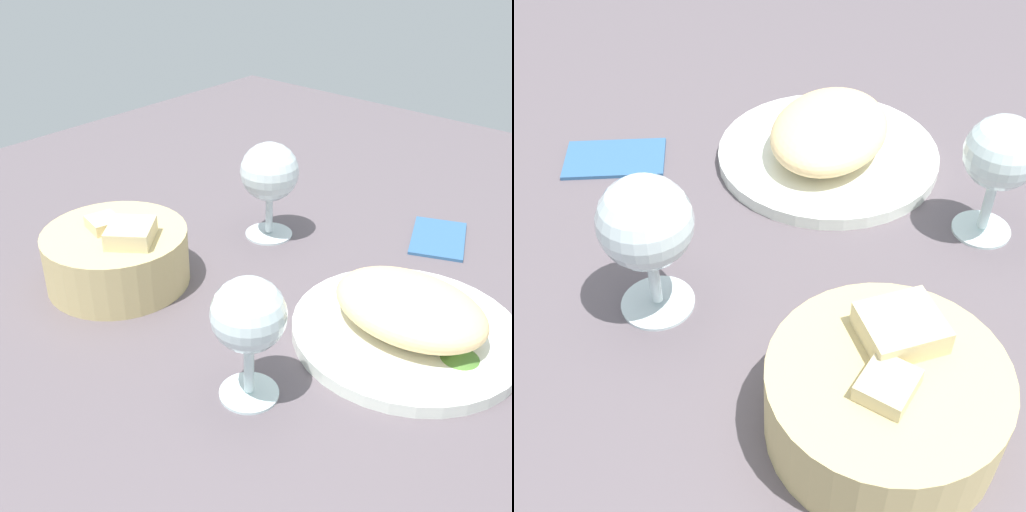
{
  "view_description": "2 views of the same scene",
  "coord_description": "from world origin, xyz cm",
  "views": [
    {
      "loc": [
        -38.98,
        53.68,
        41.61
      ],
      "look_at": [
        2.29,
        6.27,
        5.25
      ],
      "focal_mm": 44.66,
      "sensor_mm": 36.0,
      "label": 1
    },
    {
      "loc": [
        46.51,
        16.39,
        44.01
      ],
      "look_at": [
        6.09,
        2.59,
        4.26
      ],
      "focal_mm": 47.86,
      "sensor_mm": 36.0,
      "label": 2
    }
  ],
  "objects": [
    {
      "name": "ground_plane",
      "position": [
        0.0,
        0.0,
        -1.0
      ],
      "size": [
        140.0,
        140.0,
        2.0
      ],
      "primitive_type": "cube",
      "color": "#5A5056"
    },
    {
      "name": "omelette",
      "position": [
        -15.23,
        2.11,
        3.91
      ],
      "size": [
        17.33,
        12.96,
        5.03
      ],
      "primitive_type": "ellipsoid",
      "rotation": [
        0.0,
        0.0,
        -0.05
      ],
      "color": "#F4CC8C",
      "rests_on": "plate"
    },
    {
      "name": "wine_glass_near",
      "position": [
        10.79,
        -6.21,
        8.88
      ],
      "size": [
        7.84,
        7.84,
        13.3
      ],
      "color": "silver",
      "rests_on": "ground_plane"
    },
    {
      "name": "bread_basket",
      "position": [
        16.71,
        14.89,
        3.6
      ],
      "size": [
        17.16,
        17.16,
        8.73
      ],
      "color": "tan",
      "rests_on": "ground_plane"
    },
    {
      "name": "plate",
      "position": [
        -15.23,
        2.11,
        0.7
      ],
      "size": [
        24.29,
        24.29,
        1.4
      ],
      "primitive_type": "cylinder",
      "color": "white",
      "rests_on": "ground_plane"
    },
    {
      "name": "lettuce_garnish",
      "position": [
        -21.78,
        3.23,
        2.04
      ],
      "size": [
        3.87,
        3.87,
        1.28
      ],
      "primitive_type": "cone",
      "color": "#4B7C2F",
      "rests_on": "plate"
    },
    {
      "name": "folded_napkin",
      "position": [
        -7.59,
        -20.36,
        0.4
      ],
      "size": [
        10.71,
        12.85,
        0.8
      ],
      "primitive_type": "cube",
      "rotation": [
        0.0,
        0.0,
        1.97
      ],
      "color": "#315C8B",
      "rests_on": "ground_plane"
    },
    {
      "name": "wine_glass_far",
      "position": [
        -8.46,
        19.61,
        8.64
      ],
      "size": [
        6.94,
        6.94,
        12.68
      ],
      "color": "silver",
      "rests_on": "ground_plane"
    }
  ]
}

